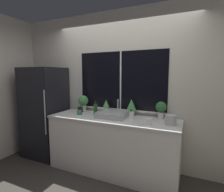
{
  "coord_description": "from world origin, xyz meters",
  "views": [
    {
      "loc": [
        1.13,
        -2.18,
        1.6
      ],
      "look_at": [
        -0.01,
        0.32,
        1.26
      ],
      "focal_mm": 28.0,
      "sensor_mm": 36.0,
      "label": 1
    }
  ],
  "objects": [
    {
      "name": "mug_green",
      "position": [
        -0.6,
        0.27,
        0.95
      ],
      "size": [
        0.08,
        0.08,
        0.08
      ],
      "color": "#38844C",
      "rests_on": "counter"
    },
    {
      "name": "counter",
      "position": [
        0.0,
        0.32,
        0.46
      ],
      "size": [
        2.11,
        0.67,
        0.91
      ],
      "color": "white",
      "rests_on": "ground_plane"
    },
    {
      "name": "bottle_tall",
      "position": [
        -0.34,
        0.37,
        1.01
      ],
      "size": [
        0.06,
        0.06,
        0.24
      ],
      "color": "#235128",
      "rests_on": "counter"
    },
    {
      "name": "kettle",
      "position": [
        0.9,
        0.28,
        0.99
      ],
      "size": [
        0.15,
        0.15,
        0.16
      ],
      "color": "#B2B2B7",
      "rests_on": "counter"
    },
    {
      "name": "wall_back",
      "position": [
        0.0,
        0.71,
        1.35
      ],
      "size": [
        8.0,
        0.09,
        2.7
      ],
      "color": "beige",
      "rests_on": "ground_plane"
    },
    {
      "name": "mug_black",
      "position": [
        -0.71,
        0.45,
        0.96
      ],
      "size": [
        0.09,
        0.09,
        0.1
      ],
      "color": "black",
      "rests_on": "counter"
    },
    {
      "name": "potted_plant_center_right",
      "position": [
        0.24,
        0.57,
        1.07
      ],
      "size": [
        0.18,
        0.18,
        0.28
      ],
      "color": "silver",
      "rests_on": "counter"
    },
    {
      "name": "sink",
      "position": [
        -0.01,
        0.36,
        0.96
      ],
      "size": [
        0.45,
        0.45,
        0.27
      ],
      "color": "#ADADB2",
      "rests_on": "counter"
    },
    {
      "name": "mug_grey",
      "position": [
        0.87,
        0.5,
        0.95
      ],
      "size": [
        0.09,
        0.09,
        0.08
      ],
      "color": "gray",
      "rests_on": "counter"
    },
    {
      "name": "potted_plant_far_left",
      "position": [
        -0.72,
        0.57,
        1.09
      ],
      "size": [
        0.19,
        0.19,
        0.29
      ],
      "color": "silver",
      "rests_on": "counter"
    },
    {
      "name": "mug_white",
      "position": [
        0.61,
        0.17,
        0.96
      ],
      "size": [
        0.08,
        0.08,
        0.09
      ],
      "color": "white",
      "rests_on": "counter"
    },
    {
      "name": "refrigerator",
      "position": [
        -1.47,
        0.34,
        0.87
      ],
      "size": [
        0.74,
        0.65,
        1.73
      ],
      "color": "black",
      "rests_on": "ground_plane"
    },
    {
      "name": "soap_bottle",
      "position": [
        0.3,
        0.37,
        0.98
      ],
      "size": [
        0.06,
        0.06,
        0.15
      ],
      "color": "white",
      "rests_on": "counter"
    },
    {
      "name": "potted_plant_center_left",
      "position": [
        -0.24,
        0.57,
        1.04
      ],
      "size": [
        0.11,
        0.11,
        0.24
      ],
      "color": "silver",
      "rests_on": "counter"
    },
    {
      "name": "ground_plane",
      "position": [
        0.0,
        0.0,
        0.0
      ],
      "size": [
        14.0,
        14.0,
        0.0
      ],
      "primitive_type": "plane",
      "color": "#38332D"
    },
    {
      "name": "potted_plant_far_right",
      "position": [
        0.72,
        0.57,
        1.08
      ],
      "size": [
        0.17,
        0.17,
        0.27
      ],
      "color": "silver",
      "rests_on": "counter"
    },
    {
      "name": "wall_left",
      "position": [
        -2.12,
        1.5,
        1.35
      ],
      "size": [
        0.06,
        7.0,
        2.7
      ],
      "color": "beige",
      "rests_on": "ground_plane"
    }
  ]
}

